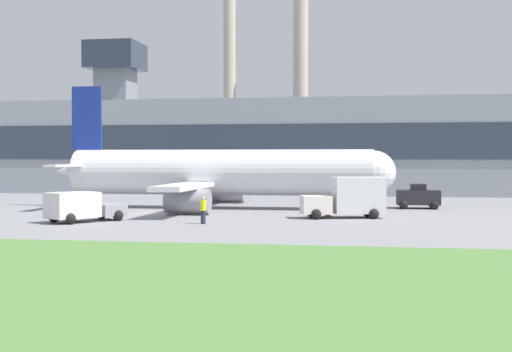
% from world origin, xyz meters
% --- Properties ---
extents(ground_plane, '(400.00, 400.00, 0.00)m').
position_xyz_m(ground_plane, '(0.00, 0.00, 0.00)').
color(ground_plane, gray).
extents(terminal_building, '(81.81, 11.88, 17.95)m').
position_xyz_m(terminal_building, '(-0.53, 31.23, 5.49)').
color(terminal_building, '#8C939E').
rests_on(terminal_building, ground_plane).
extents(smokestack_left, '(2.32, 2.32, 34.94)m').
position_xyz_m(smokestack_left, '(-8.75, 65.44, 17.57)').
color(smokestack_left, '#B2A899').
rests_on(smokestack_left, ground_plane).
extents(smokestack_right, '(2.84, 2.84, 30.73)m').
position_xyz_m(smokestack_right, '(3.24, 64.15, 15.48)').
color(smokestack_right, '#B2A899').
rests_on(smokestack_right, ground_plane).
extents(airplane, '(28.26, 23.59, 10.08)m').
position_xyz_m(airplane, '(2.68, 5.68, 2.84)').
color(airplane, silver).
rests_on(airplane, ground_plane).
extents(pushback_tug, '(3.48, 2.79, 1.98)m').
position_xyz_m(pushback_tug, '(18.88, 8.23, 0.90)').
color(pushback_tug, '#232328').
rests_on(pushback_tug, ground_plane).
extents(baggage_truck, '(5.89, 3.39, 2.79)m').
position_xyz_m(baggage_truck, '(13.70, -1.99, 1.34)').
color(baggage_truck, white).
rests_on(baggage_truck, ground_plane).
extents(fuel_truck, '(4.51, 5.31, 1.93)m').
position_xyz_m(fuel_truck, '(-3.04, -7.94, 0.96)').
color(fuel_truck, gray).
rests_on(fuel_truck, ground_plane).
extents(ground_crew_person, '(0.51, 0.51, 1.69)m').
position_xyz_m(ground_crew_person, '(4.97, -7.84, 0.87)').
color(ground_crew_person, '#23283D').
rests_on(ground_crew_person, ground_plane).
extents(traffic_cone_near_nose, '(0.64, 0.64, 0.52)m').
position_xyz_m(traffic_cone_near_nose, '(12.22, -1.07, 0.24)').
color(traffic_cone_near_nose, black).
rests_on(traffic_cone_near_nose, ground_plane).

